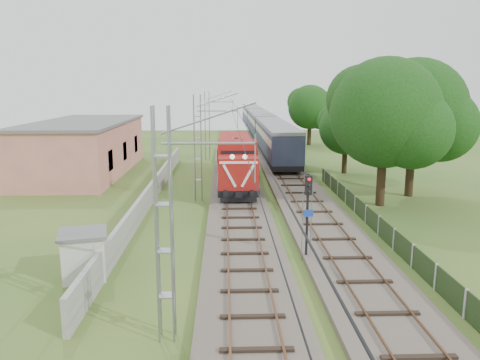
{
  "coord_description": "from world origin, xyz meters",
  "views": [
    {
      "loc": [
        -0.98,
        -22.92,
        8.6
      ],
      "look_at": [
        0.07,
        8.87,
        2.2
      ],
      "focal_mm": 35.0,
      "sensor_mm": 36.0,
      "label": 1
    }
  ],
  "objects_px": {
    "coach_rake": "(260,122)",
    "locomotive": "(236,159)",
    "signal_post": "(308,202)",
    "relay_hut": "(84,255)"
  },
  "relations": [
    {
      "from": "signal_post",
      "to": "relay_hut",
      "type": "distance_m",
      "value": 10.79
    },
    {
      "from": "coach_rake",
      "to": "signal_post",
      "type": "distance_m",
      "value": 56.84
    },
    {
      "from": "coach_rake",
      "to": "locomotive",
      "type": "bearing_deg",
      "value": -97.52
    },
    {
      "from": "signal_post",
      "to": "relay_hut",
      "type": "relative_size",
      "value": 1.73
    },
    {
      "from": "signal_post",
      "to": "relay_hut",
      "type": "height_order",
      "value": "signal_post"
    },
    {
      "from": "signal_post",
      "to": "locomotive",
      "type": "bearing_deg",
      "value": 99.23
    },
    {
      "from": "relay_hut",
      "to": "signal_post",
      "type": "bearing_deg",
      "value": 9.32
    },
    {
      "from": "locomotive",
      "to": "relay_hut",
      "type": "bearing_deg",
      "value": -109.73
    },
    {
      "from": "coach_rake",
      "to": "relay_hut",
      "type": "distance_m",
      "value": 59.85
    },
    {
      "from": "locomotive",
      "to": "coach_rake",
      "type": "distance_m",
      "value": 38.23
    }
  ]
}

